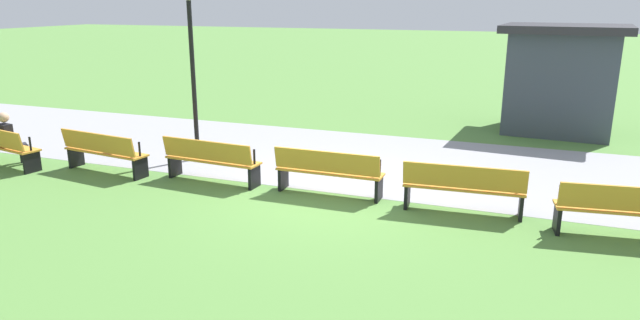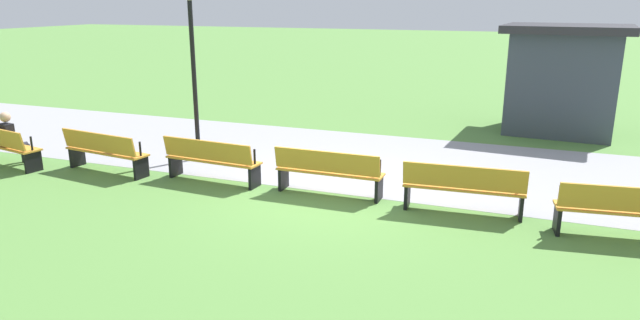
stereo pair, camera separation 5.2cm
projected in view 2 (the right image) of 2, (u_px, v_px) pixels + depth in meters
name	position (u px, v px, depth m)	size (l,w,h in m)	color
ground_plane	(330.00, 194.00, 10.56)	(120.00, 120.00, 0.00)	#54843D
path_paving	(368.00, 160.00, 12.86)	(33.80, 4.93, 0.01)	#939399
bench_1	(3.00, 145.00, 12.24)	(2.05, 0.84, 0.89)	orange
bench_2	(104.00, 151.00, 11.76)	(2.04, 0.72, 0.89)	orange
bench_3	(211.00, 159.00, 11.13)	(2.02, 0.60, 0.89)	orange
bench_4	(329.00, 171.00, 10.37)	(2.00, 0.47, 0.89)	orange
bench_5	(463.00, 187.00, 9.47)	(2.02, 0.60, 0.89)	orange
bench_6	(627.00, 210.00, 8.44)	(2.04, 0.72, 0.89)	orange
person_seated	(12.00, 137.00, 12.25)	(0.40, 0.56, 1.20)	black
lamp_post	(192.00, 40.00, 12.22)	(0.32, 0.32, 3.79)	black
kiosk	(563.00, 78.00, 15.17)	(3.36, 2.93, 2.87)	#38424C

